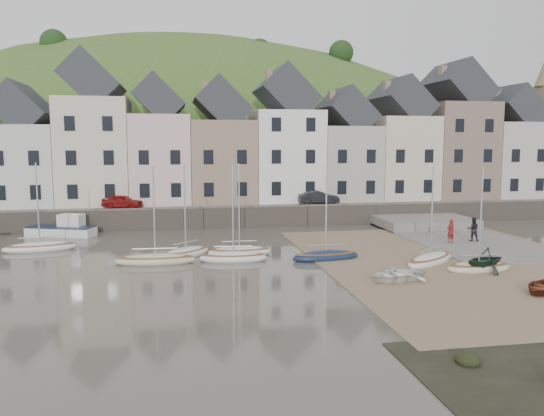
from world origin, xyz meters
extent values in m
plane|color=#454036|center=(0.00, 0.00, 0.00)|extent=(160.00, 160.00, 0.00)
cube|color=#3E5F26|center=(0.00, 32.00, 0.75)|extent=(90.00, 30.00, 1.50)
cube|color=slate|center=(0.00, 20.50, 1.55)|extent=(70.00, 7.00, 0.10)
cube|color=slate|center=(0.00, 17.00, 0.90)|extent=(70.00, 1.20, 1.80)
cube|color=#806A4E|center=(11.00, 0.00, 0.03)|extent=(18.00, 26.00, 0.06)
cube|color=slate|center=(15.00, 8.00, 0.06)|extent=(8.00, 18.00, 0.12)
ellipsoid|color=#3E5F26|center=(-5.00, 60.00, -18.00)|extent=(134.40, 84.00, 84.00)
cylinder|color=#382619|center=(-22.00, 48.00, 18.00)|extent=(0.50, 0.50, 3.00)
sphere|color=#213D19|center=(-22.00, 48.00, 20.50)|extent=(3.60, 3.60, 3.60)
cylinder|color=#382619|center=(-8.00, 52.00, 18.00)|extent=(0.50, 0.50, 3.00)
sphere|color=#213D19|center=(-8.00, 52.00, 20.50)|extent=(3.60, 3.60, 3.60)
cylinder|color=#382619|center=(6.00, 50.00, 18.00)|extent=(0.50, 0.50, 3.00)
sphere|color=#213D19|center=(6.00, 50.00, 20.50)|extent=(3.60, 3.60, 3.60)
cylinder|color=#382619|center=(18.00, 49.00, 18.00)|extent=(0.50, 0.50, 3.00)
sphere|color=#213D19|center=(18.00, 49.00, 20.50)|extent=(3.60, 3.60, 3.60)
cube|color=silver|center=(-20.05, 24.00, 5.25)|extent=(5.80, 8.00, 7.50)
cube|color=gray|center=(-21.50, 24.00, 11.92)|extent=(0.60, 0.90, 1.40)
cube|color=beige|center=(-13.90, 24.00, 6.50)|extent=(6.40, 8.00, 10.00)
cube|color=gray|center=(-15.50, 24.00, 14.73)|extent=(0.60, 0.90, 1.40)
cube|color=beige|center=(-7.85, 24.00, 5.75)|extent=(5.60, 8.00, 8.50)
cube|color=gray|center=(-9.25, 24.00, 12.82)|extent=(0.60, 0.90, 1.40)
cube|color=gray|center=(-1.90, 24.00, 5.50)|extent=(6.20, 8.00, 8.00)
cube|color=gray|center=(-3.45, 24.00, 12.62)|extent=(0.60, 0.90, 1.40)
cube|color=white|center=(4.55, 24.00, 6.00)|extent=(6.60, 8.00, 9.00)
cube|color=gray|center=(2.90, 24.00, 13.83)|extent=(0.60, 0.90, 1.40)
cube|color=#B0ACA1|center=(10.80, 24.00, 5.25)|extent=(5.80, 8.00, 7.50)
cube|color=gray|center=(9.35, 24.00, 11.92)|extent=(0.60, 0.90, 1.40)
cube|color=beige|center=(16.75, 24.00, 5.75)|extent=(6.00, 8.00, 8.50)
cube|color=gray|center=(15.25, 24.00, 13.02)|extent=(0.60, 0.90, 1.40)
cube|color=#7E685B|center=(23.00, 24.00, 6.50)|extent=(6.40, 8.00, 10.00)
cube|color=gray|center=(21.40, 24.00, 14.73)|extent=(0.60, 0.90, 1.40)
cube|color=beige|center=(29.15, 24.00, 5.50)|extent=(5.80, 8.00, 8.00)
cube|color=gray|center=(27.70, 24.00, 12.42)|extent=(0.60, 0.90, 1.40)
ellipsoid|color=white|center=(-15.86, 8.90, 0.20)|extent=(5.09, 2.42, 0.84)
ellipsoid|color=brown|center=(-15.86, 8.90, 0.42)|extent=(4.67, 2.21, 0.20)
cylinder|color=#B2B5B7|center=(-15.86, 8.90, 3.30)|extent=(0.10, 0.10, 5.60)
cylinder|color=#B2B5B7|center=(-15.86, 8.90, 0.95)|extent=(2.65, 0.60, 0.08)
ellipsoid|color=white|center=(-5.92, 5.17, 0.20)|extent=(3.93, 3.76, 0.84)
ellipsoid|color=brown|center=(-5.92, 5.17, 0.42)|extent=(3.60, 3.44, 0.20)
cylinder|color=#B2B5B7|center=(-5.92, 5.17, 3.30)|extent=(0.10, 0.10, 5.60)
cylinder|color=#B2B5B7|center=(-5.92, 5.17, 0.95)|extent=(1.66, 1.51, 0.08)
ellipsoid|color=beige|center=(-7.84, 3.41, 0.20)|extent=(5.10, 1.72, 0.84)
ellipsoid|color=brown|center=(-7.84, 3.41, 0.42)|extent=(4.70, 1.56, 0.20)
cylinder|color=#B2B5B7|center=(-7.84, 3.41, 3.30)|extent=(0.10, 0.10, 5.60)
cylinder|color=#B2B5B7|center=(-7.84, 3.41, 0.95)|extent=(2.77, 0.20, 0.08)
ellipsoid|color=white|center=(-2.39, 4.99, 0.20)|extent=(4.27, 1.53, 0.84)
ellipsoid|color=brown|center=(-2.39, 4.99, 0.42)|extent=(3.93, 1.39, 0.20)
cylinder|color=#B2B5B7|center=(-2.39, 4.99, 3.30)|extent=(0.10, 0.10, 5.60)
cylinder|color=#B2B5B7|center=(-2.39, 4.99, 0.95)|extent=(2.34, 0.10, 0.08)
ellipsoid|color=white|center=(-2.98, 3.28, 0.20)|extent=(4.45, 1.91, 0.84)
ellipsoid|color=brown|center=(-2.98, 3.28, 0.42)|extent=(4.09, 1.74, 0.20)
cylinder|color=#B2B5B7|center=(-2.98, 3.28, 3.30)|extent=(0.10, 0.10, 5.60)
cylinder|color=#B2B5B7|center=(-2.98, 3.28, 0.95)|extent=(2.38, 0.31, 0.08)
ellipsoid|color=#152442|center=(2.90, 2.60, 0.20)|extent=(4.64, 1.97, 0.84)
ellipsoid|color=brown|center=(2.90, 2.60, 0.42)|extent=(4.26, 1.79, 0.20)
cylinder|color=#B2B5B7|center=(2.90, 2.60, 3.30)|extent=(0.10, 0.10, 5.60)
cylinder|color=#B2B5B7|center=(2.90, 2.60, 0.95)|extent=(2.47, 0.34, 0.08)
ellipsoid|color=white|center=(8.99, 0.39, 0.20)|extent=(4.85, 4.19, 0.84)
ellipsoid|color=brown|center=(8.99, 0.39, 0.42)|extent=(4.45, 3.84, 0.20)
cylinder|color=#B2B5B7|center=(8.99, 0.39, 3.30)|extent=(0.10, 0.10, 5.60)
cylinder|color=#B2B5B7|center=(8.99, 0.39, 0.95)|extent=(2.22, 1.71, 0.08)
ellipsoid|color=beige|center=(10.82, -2.04, 0.20)|extent=(3.96, 1.58, 0.84)
ellipsoid|color=brown|center=(10.82, -2.04, 0.42)|extent=(3.65, 1.43, 0.20)
cylinder|color=#B2B5B7|center=(10.82, -2.04, 3.30)|extent=(0.10, 0.10, 5.60)
cylinder|color=#B2B5B7|center=(10.82, -2.04, 0.95)|extent=(2.17, 0.12, 0.08)
cube|color=white|center=(-15.62, 14.94, 0.35)|extent=(5.66, 3.35, 0.70)
cube|color=#152442|center=(-15.62, 14.94, 0.72)|extent=(5.57, 3.36, 0.08)
cube|color=white|center=(-14.86, 15.20, 1.20)|extent=(2.18, 1.75, 1.00)
imported|color=white|center=(5.14, -3.40, 0.40)|extent=(3.78, 3.12, 0.68)
imported|color=black|center=(11.09, -2.23, 0.76)|extent=(3.22, 2.98, 1.41)
imported|color=#622915|center=(11.46, -6.88, 0.36)|extent=(3.55, 3.35, 0.60)
imported|color=maroon|center=(13.36, 6.10, 0.99)|extent=(0.73, 0.59, 1.74)
imported|color=black|center=(15.38, 6.47, 1.01)|extent=(1.05, 0.94, 1.79)
imported|color=maroon|center=(-11.19, 19.50, 2.21)|extent=(3.81, 2.25, 1.22)
imported|color=black|center=(6.89, 19.50, 2.24)|extent=(4.00, 1.69, 1.28)
ellipsoid|color=black|center=(3.18, -14.28, 0.17)|extent=(0.83, 0.92, 0.54)
camera|label=1|loc=(-6.53, -30.72, 7.58)|focal=36.18mm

